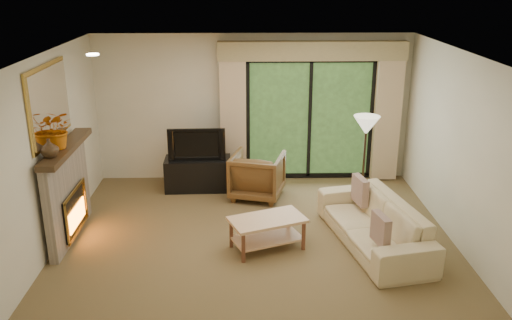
{
  "coord_description": "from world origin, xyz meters",
  "views": [
    {
      "loc": [
        -0.17,
        -6.81,
        3.59
      ],
      "look_at": [
        0.0,
        0.3,
        1.1
      ],
      "focal_mm": 38.0,
      "sensor_mm": 36.0,
      "label": 1
    }
  ],
  "objects_px": {
    "media_console": "(198,174)",
    "sofa": "(374,223)",
    "armchair": "(257,175)",
    "coffee_table": "(267,233)"
  },
  "relations": [
    {
      "from": "media_console",
      "to": "coffee_table",
      "type": "distance_m",
      "value": 2.43
    },
    {
      "from": "media_console",
      "to": "coffee_table",
      "type": "bearing_deg",
      "value": -64.42
    },
    {
      "from": "armchair",
      "to": "sofa",
      "type": "height_order",
      "value": "armchair"
    },
    {
      "from": "armchair",
      "to": "sofa",
      "type": "xyz_separation_m",
      "value": [
        1.56,
        -1.71,
        -0.06
      ]
    },
    {
      "from": "coffee_table",
      "to": "armchair",
      "type": "bearing_deg",
      "value": 71.28
    },
    {
      "from": "media_console",
      "to": "sofa",
      "type": "xyz_separation_m",
      "value": [
        2.57,
        -2.08,
        0.04
      ]
    },
    {
      "from": "sofa",
      "to": "coffee_table",
      "type": "bearing_deg",
      "value": -98.41
    },
    {
      "from": "armchair",
      "to": "coffee_table",
      "type": "relative_size",
      "value": 0.84
    },
    {
      "from": "media_console",
      "to": "sofa",
      "type": "distance_m",
      "value": 3.31
    },
    {
      "from": "sofa",
      "to": "media_console",
      "type": "bearing_deg",
      "value": -140.71
    }
  ]
}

